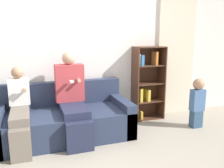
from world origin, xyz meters
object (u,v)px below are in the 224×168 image
adult_seated (72,96)px  toddler_standing (197,101)px  couch (64,120)px  bookshelf (146,82)px  child_seated (20,109)px

adult_seated → toddler_standing: adult_seated is taller
couch → adult_seated: (0.12, -0.07, 0.39)m
toddler_standing → bookshelf: bearing=130.4°
bookshelf → child_seated: bearing=-168.1°
child_seated → toddler_standing: bearing=-4.9°
couch → toddler_standing: 2.20m
toddler_standing → bookshelf: bookshelf is taller
toddler_standing → couch: bearing=170.6°
couch → child_seated: child_seated is taller
toddler_standing → bookshelf: (-0.60, 0.70, 0.23)m
couch → toddler_standing: toddler_standing is taller
adult_seated → toddler_standing: 2.07m
couch → toddler_standing: (2.16, -0.36, 0.19)m
child_seated → bookshelf: bookshelf is taller
adult_seated → toddler_standing: size_ratio=1.54×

